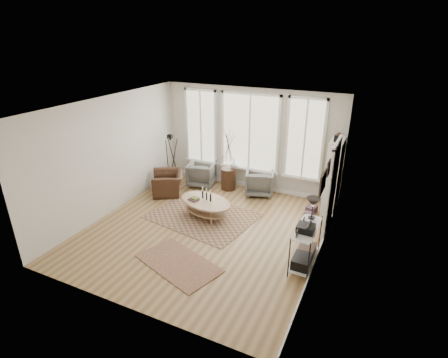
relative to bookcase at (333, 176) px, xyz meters
The scene contains 17 objects.
room 3.30m from the bookcase, 137.70° to the right, with size 5.50×5.54×2.90m.
bay_window 2.57m from the bookcase, 168.63° to the left, with size 4.14×0.12×2.24m.
door 1.10m from the bookcase, 82.91° to the right, with size 0.09×1.06×2.22m.
bookcase is the anchor object (origin of this frame).
low_shelf 2.56m from the bookcase, 91.28° to the right, with size 0.38×1.08×1.30m.
wall_art 2.66m from the bookcase, 86.75° to the right, with size 0.04×0.88×0.44m.
rug_main 3.41m from the bookcase, 149.18° to the right, with size 2.47×1.85×0.01m, color brown.
rug_runner 4.37m from the bookcase, 122.81° to the right, with size 1.69×0.94×0.01m, color brown.
coffee_table 3.25m from the bookcase, 148.88° to the right, with size 1.59×1.24×0.64m.
armchair_left 3.80m from the bookcase, behind, with size 0.75×0.77×0.70m, color #62635E.
armchair_right 2.08m from the bookcase, behind, with size 0.76×0.78×0.71m, color #62635E.
side_table 2.92m from the bookcase, behind, with size 0.43×0.43×1.79m.
vase 2.79m from the bookcase, behind, with size 0.26×0.26×0.28m, color silver.
accent_chair 4.48m from the bookcase, 168.56° to the right, with size 0.83×0.95×0.62m, color #3D2416.
tripod_camera 4.70m from the bookcase, behind, with size 0.52×0.52×1.49m.
book_stack_near 1.00m from the bookcase, 141.51° to the right, with size 0.21×0.27×0.17m, color brown.
book_stack_far 1.17m from the bookcase, 119.74° to the right, with size 0.20×0.25×0.16m, color brown.
Camera 1 is at (3.40, -6.17, 4.29)m, focal length 28.00 mm.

